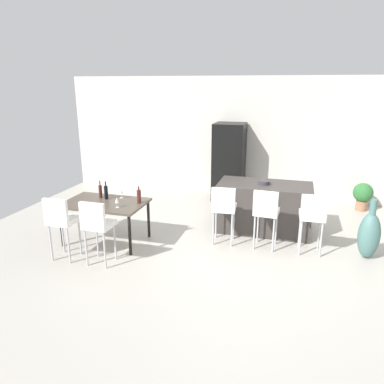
% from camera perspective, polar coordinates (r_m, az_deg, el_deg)
% --- Properties ---
extents(ground_plane, '(10.00, 10.00, 0.00)m').
position_cam_1_polar(ground_plane, '(6.47, 7.57, -8.36)').
color(ground_plane, '#ADA89E').
extents(back_wall, '(10.00, 0.12, 2.90)m').
position_cam_1_polar(back_wall, '(8.99, 10.94, 8.26)').
color(back_wall, beige).
rests_on(back_wall, ground_plane).
extents(kitchen_island, '(1.73, 0.88, 0.92)m').
position_cam_1_polar(kitchen_island, '(7.05, 11.21, -2.37)').
color(kitchen_island, '#383330').
rests_on(kitchen_island, ground_plane).
extents(bar_chair_left, '(0.43, 0.43, 1.05)m').
position_cam_1_polar(bar_chair_left, '(6.27, 5.02, -2.20)').
color(bar_chair_left, white).
rests_on(bar_chair_left, ground_plane).
extents(bar_chair_middle, '(0.43, 0.43, 1.05)m').
position_cam_1_polar(bar_chair_middle, '(6.19, 11.57, -2.76)').
color(bar_chair_middle, white).
rests_on(bar_chair_middle, ground_plane).
extents(bar_chair_right, '(0.42, 0.42, 1.05)m').
position_cam_1_polar(bar_chair_right, '(6.19, 18.42, -3.31)').
color(bar_chair_right, white).
rests_on(bar_chair_right, ground_plane).
extents(dining_table, '(1.41, 0.91, 0.74)m').
position_cam_1_polar(dining_table, '(6.52, -13.51, -2.08)').
color(dining_table, '#4C4238').
rests_on(dining_table, ground_plane).
extents(dining_chair_near, '(0.41, 0.41, 1.05)m').
position_cam_1_polar(dining_chair_near, '(6.04, -19.92, -3.94)').
color(dining_chair_near, white).
rests_on(dining_chair_near, ground_plane).
extents(dining_chair_far, '(0.40, 0.40, 1.05)m').
position_cam_1_polar(dining_chair_far, '(5.70, -14.73, -4.68)').
color(dining_chair_far, white).
rests_on(dining_chair_far, ground_plane).
extents(wine_bottle_end, '(0.07, 0.07, 0.33)m').
position_cam_1_polar(wine_bottle_end, '(6.63, -13.35, -0.02)').
color(wine_bottle_end, black).
rests_on(wine_bottle_end, dining_table).
extents(wine_bottle_inner, '(0.07, 0.07, 0.30)m').
position_cam_1_polar(wine_bottle_inner, '(6.30, -8.33, -0.68)').
color(wine_bottle_inner, '#471E19').
rests_on(wine_bottle_inner, dining_table).
extents(wine_bottle_far, '(0.06, 0.06, 0.31)m').
position_cam_1_polar(wine_bottle_far, '(6.74, -14.19, 0.13)').
color(wine_bottle_far, '#471E19').
rests_on(wine_bottle_far, dining_table).
extents(wine_glass_left, '(0.07, 0.07, 0.17)m').
position_cam_1_polar(wine_glass_left, '(6.14, -11.72, -1.30)').
color(wine_glass_left, silver).
rests_on(wine_glass_left, dining_table).
extents(wine_glass_middle, '(0.07, 0.07, 0.17)m').
position_cam_1_polar(wine_glass_middle, '(6.63, -11.10, 0.10)').
color(wine_glass_middle, silver).
rests_on(wine_glass_middle, dining_table).
extents(refrigerator, '(0.72, 0.68, 1.84)m').
position_cam_1_polar(refrigerator, '(8.75, 5.83, 4.71)').
color(refrigerator, black).
rests_on(refrigerator, ground_plane).
extents(fruit_bowl, '(0.22, 0.22, 0.07)m').
position_cam_1_polar(fruit_bowl, '(6.88, 11.20, 1.48)').
color(fruit_bowl, '#333338').
rests_on(fruit_bowl, kitchen_island).
extents(floor_vase, '(0.34, 0.34, 0.99)m').
position_cam_1_polar(floor_vase, '(6.50, 26.05, -6.09)').
color(floor_vase, '#47706B').
rests_on(floor_vase, ground_plane).
extents(potted_plant, '(0.42, 0.42, 0.62)m').
position_cam_1_polar(potted_plant, '(8.87, 25.25, -0.34)').
color(potted_plant, '#996B4C').
rests_on(potted_plant, ground_plane).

